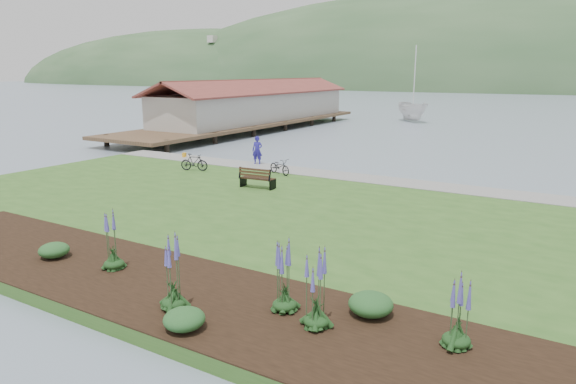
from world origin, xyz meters
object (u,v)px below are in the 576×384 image
object	(u,v)px
park_bench	(257,178)
bicycle_a	(280,166)
sailboat	(412,121)
person	(257,148)

from	to	relation	value
park_bench	bicycle_a	distance (m)	3.84
park_bench	sailboat	distance (m)	43.63
person	sailboat	distance (m)	37.57
park_bench	sailboat	world-z (taller)	sailboat
park_bench	sailboat	bearing A→B (deg)	92.91
park_bench	bicycle_a	bearing A→B (deg)	99.49
bicycle_a	person	bearing A→B (deg)	77.05
sailboat	park_bench	bearing A→B (deg)	-122.56
park_bench	bicycle_a	xyz separation A→B (m)	(-0.93, 3.73, -0.09)
sailboat	bicycle_a	bearing A→B (deg)	-123.20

